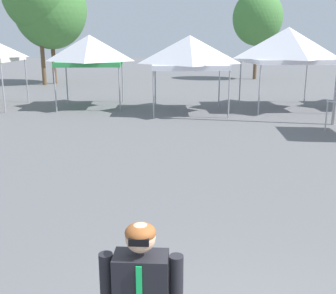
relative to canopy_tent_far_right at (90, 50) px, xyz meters
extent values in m
cylinder|color=#9E9EA3|center=(-3.61, -1.36, -1.45)|extent=(0.06, 0.06, 2.33)
cylinder|color=#9E9EA3|center=(-3.42, 1.72, -1.45)|extent=(0.06, 0.06, 2.33)
cylinder|color=#9E9EA3|center=(-1.40, -1.38, -1.55)|extent=(0.06, 0.06, 2.13)
cylinder|color=#9E9EA3|center=(1.38, -1.40, -1.55)|extent=(0.06, 0.06, 2.13)
cylinder|color=#9E9EA3|center=(-1.38, 1.40, -1.55)|extent=(0.06, 0.06, 2.13)
cylinder|color=#9E9EA3|center=(1.40, 1.38, -1.55)|extent=(0.06, 0.06, 2.13)
pyramid|color=white|center=(0.00, 0.00, 0.10)|extent=(2.94, 2.94, 1.18)
cube|color=green|center=(0.00, 0.00, -0.59)|extent=(2.91, 2.91, 0.20)
cylinder|color=#9E9EA3|center=(2.81, -3.09, -1.57)|extent=(0.06, 0.06, 2.09)
cylinder|color=#9E9EA3|center=(5.83, -3.27, -1.57)|extent=(0.06, 0.06, 2.09)
cylinder|color=#9E9EA3|center=(2.99, -0.07, -1.57)|extent=(0.06, 0.06, 2.09)
cylinder|color=#9E9EA3|center=(6.01, -0.25, -1.57)|extent=(0.06, 0.06, 2.09)
pyramid|color=white|center=(4.41, -1.67, 0.07)|extent=(3.36, 3.36, 1.18)
cube|color=white|center=(4.41, -1.67, -0.62)|extent=(3.33, 3.33, 0.20)
cylinder|color=#9E9EA3|center=(7.24, -2.68, -1.48)|extent=(0.06, 0.06, 2.28)
cylinder|color=#9E9EA3|center=(7.23, 0.67, -1.48)|extent=(0.06, 0.06, 2.28)
cylinder|color=#9E9EA3|center=(10.58, 0.68, -1.48)|extent=(0.06, 0.06, 2.28)
pyramid|color=white|center=(8.91, -1.00, 0.34)|extent=(3.52, 3.52, 1.36)
cube|color=white|center=(8.91, -1.00, -0.44)|extent=(3.49, 3.49, 0.20)
cube|color=black|center=(2.27, -16.57, -1.40)|extent=(0.45, 0.29, 0.60)
cylinder|color=black|center=(2.01, -16.53, -1.38)|extent=(0.11, 0.11, 0.56)
cylinder|color=black|center=(2.54, -16.60, -1.38)|extent=(0.11, 0.11, 0.56)
sphere|color=#D8A884|center=(2.27, -16.57, -0.95)|extent=(0.23, 0.23, 0.23)
ellipsoid|color=brown|center=(2.27, -16.57, -0.91)|extent=(0.23, 0.23, 0.14)
cube|color=black|center=(2.26, -16.67, -0.94)|extent=(0.15, 0.04, 0.06)
cube|color=#19BF59|center=(2.26, -16.70, -1.35)|extent=(0.05, 0.02, 0.46)
cylinder|color=brown|center=(-4.43, 10.02, -0.52)|extent=(0.28, 0.28, 4.18)
cylinder|color=brown|center=(11.47, 13.19, -1.03)|extent=(0.28, 0.28, 3.18)
ellipsoid|color=#47843D|center=(11.47, 13.19, 2.11)|extent=(3.85, 3.85, 4.24)
cylinder|color=brown|center=(-3.84, 10.71, -1.03)|extent=(0.28, 0.28, 3.17)
ellipsoid|color=#47843D|center=(-3.84, 10.71, 2.56)|extent=(5.02, 5.02, 5.52)
cylinder|color=#B7BABF|center=(8.71, -5.86, -2.09)|extent=(0.04, 0.04, 1.05)
camera|label=1|loc=(2.29, -19.34, 0.49)|focal=43.50mm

